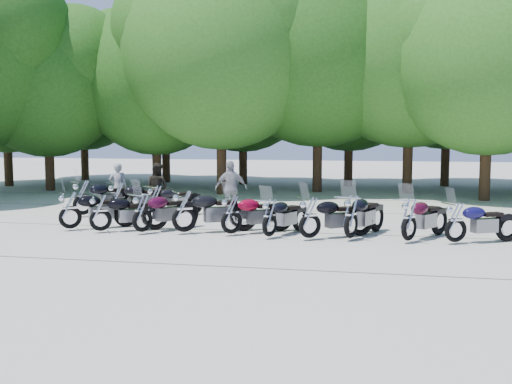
% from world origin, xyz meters
% --- Properties ---
extents(ground, '(90.00, 90.00, 0.00)m').
position_xyz_m(ground, '(0.00, 0.00, 0.00)').
color(ground, '#A39F94').
rests_on(ground, ground).
extents(tree_0, '(7.50, 7.50, 9.21)m').
position_xyz_m(tree_0, '(-15.42, 12.98, 5.45)').
color(tree_0, '#3A2614').
rests_on(tree_0, ground).
extents(tree_1, '(6.97, 6.97, 8.55)m').
position_xyz_m(tree_1, '(-12.04, 11.24, 5.06)').
color(tree_1, '#3A2614').
rests_on(tree_1, ground).
extents(tree_2, '(7.31, 7.31, 8.97)m').
position_xyz_m(tree_2, '(-7.25, 12.84, 5.31)').
color(tree_2, '#3A2614').
rests_on(tree_2, ground).
extents(tree_3, '(8.70, 8.70, 10.67)m').
position_xyz_m(tree_3, '(-3.57, 11.24, 6.32)').
color(tree_3, '#3A2614').
rests_on(tree_3, ground).
extents(tree_4, '(9.13, 9.13, 11.20)m').
position_xyz_m(tree_4, '(0.54, 13.09, 6.64)').
color(tree_4, '#3A2614').
rests_on(tree_4, ground).
extents(tree_5, '(9.04, 9.04, 11.10)m').
position_xyz_m(tree_5, '(4.61, 13.20, 6.57)').
color(tree_5, '#3A2614').
rests_on(tree_5, ground).
extents(tree_6, '(8.00, 8.00, 9.82)m').
position_xyz_m(tree_6, '(7.55, 10.82, 5.81)').
color(tree_6, '#3A2614').
rests_on(tree_6, ground).
extents(tree_9, '(7.59, 7.59, 9.32)m').
position_xyz_m(tree_9, '(-13.53, 17.59, 5.52)').
color(tree_9, '#3A2614').
rests_on(tree_9, ground).
extents(tree_10, '(7.78, 7.78, 9.55)m').
position_xyz_m(tree_10, '(-8.29, 16.97, 5.66)').
color(tree_10, '#3A2614').
rests_on(tree_10, ground).
extents(tree_11, '(7.56, 7.56, 9.28)m').
position_xyz_m(tree_11, '(-3.76, 16.43, 5.49)').
color(tree_11, '#3A2614').
rests_on(tree_11, ground).
extents(tree_12, '(7.88, 7.88, 9.67)m').
position_xyz_m(tree_12, '(1.80, 16.47, 5.72)').
color(tree_12, '#3A2614').
rests_on(tree_12, ground).
extents(tree_13, '(8.31, 8.31, 10.20)m').
position_xyz_m(tree_13, '(6.69, 17.47, 6.04)').
color(tree_13, '#3A2614').
rests_on(tree_13, ground).
extents(motorcycle_0, '(2.15, 1.89, 1.25)m').
position_xyz_m(motorcycle_0, '(-5.11, 0.52, 0.62)').
color(motorcycle_0, black).
rests_on(motorcycle_0, ground).
extents(motorcycle_1, '(2.13, 1.67, 1.19)m').
position_xyz_m(motorcycle_1, '(-4.11, 0.34, 0.60)').
color(motorcycle_1, black).
rests_on(motorcycle_1, ground).
extents(motorcycle_2, '(1.75, 2.25, 1.26)m').
position_xyz_m(motorcycle_2, '(-2.91, 0.39, 0.63)').
color(motorcycle_2, '#390720').
rests_on(motorcycle_2, ground).
extents(motorcycle_3, '(2.41, 1.88, 1.35)m').
position_xyz_m(motorcycle_3, '(-1.79, 0.59, 0.68)').
color(motorcycle_3, black).
rests_on(motorcycle_3, ground).
extents(motorcycle_4, '(2.07, 1.91, 1.22)m').
position_xyz_m(motorcycle_4, '(-0.48, 0.62, 0.61)').
color(motorcycle_4, maroon).
rests_on(motorcycle_4, ground).
extents(motorcycle_5, '(1.43, 2.15, 1.17)m').
position_xyz_m(motorcycle_5, '(0.58, 0.41, 0.58)').
color(motorcycle_5, black).
rests_on(motorcycle_5, ground).
extents(motorcycle_6, '(2.17, 1.88, 1.25)m').
position_xyz_m(motorcycle_6, '(1.64, 0.36, 0.63)').
color(motorcycle_6, black).
rests_on(motorcycle_6, ground).
extents(motorcycle_7, '(1.53, 2.40, 1.31)m').
position_xyz_m(motorcycle_7, '(2.66, 0.56, 0.65)').
color(motorcycle_7, black).
rests_on(motorcycle_7, ground).
extents(motorcycle_8, '(1.76, 2.26, 1.26)m').
position_xyz_m(motorcycle_8, '(4.09, 0.49, 0.63)').
color(motorcycle_8, '#37071A').
rests_on(motorcycle_8, ground).
extents(motorcycle_9, '(2.15, 1.51, 1.18)m').
position_xyz_m(motorcycle_9, '(5.21, 0.52, 0.59)').
color(motorcycle_9, '#110E40').
rests_on(motorcycle_9, ground).
extents(motorcycle_10, '(2.14, 2.27, 1.36)m').
position_xyz_m(motorcycle_10, '(-6.11, 3.16, 0.68)').
color(motorcycle_10, black).
rests_on(motorcycle_10, ground).
extents(motorcycle_11, '(2.18, 2.12, 1.32)m').
position_xyz_m(motorcycle_11, '(-4.86, 3.12, 0.66)').
color(motorcycle_11, black).
rests_on(motorcycle_11, ground).
extents(motorcycle_12, '(1.76, 2.15, 1.22)m').
position_xyz_m(motorcycle_12, '(-3.59, 3.15, 0.61)').
color(motorcycle_12, black).
rests_on(motorcycle_12, ground).
extents(rider_0, '(0.72, 0.59, 1.70)m').
position_xyz_m(rider_0, '(-5.59, 4.73, 0.85)').
color(rider_0, gray).
rests_on(rider_0, ground).
extents(rider_1, '(1.02, 0.93, 1.72)m').
position_xyz_m(rider_1, '(-4.08, 4.61, 0.86)').
color(rider_1, black).
rests_on(rider_1, ground).
extents(rider_2, '(1.16, 0.84, 1.82)m').
position_xyz_m(rider_2, '(-1.44, 4.41, 0.91)').
color(rider_2, '#98979A').
rests_on(rider_2, ground).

